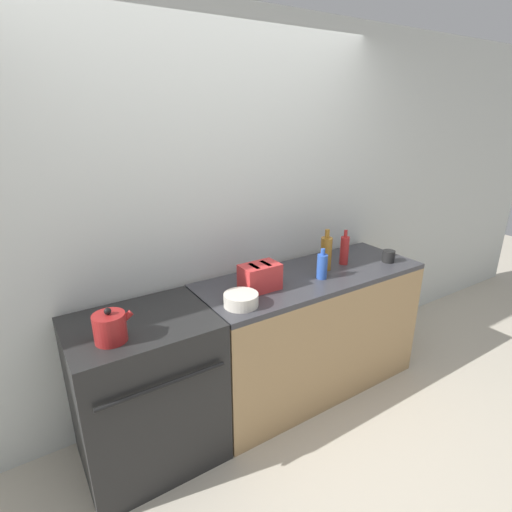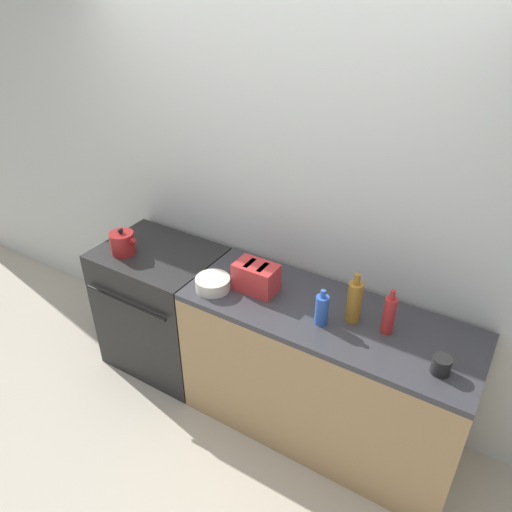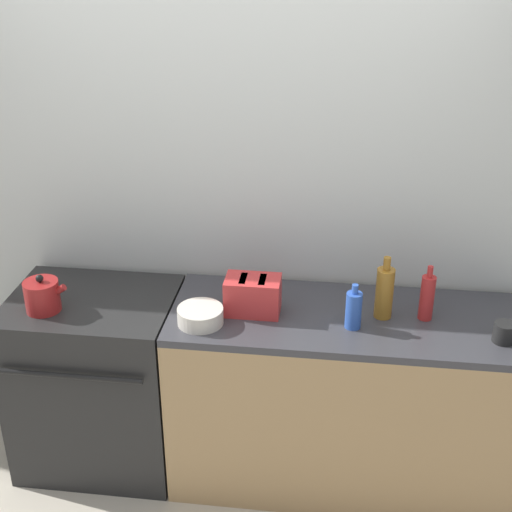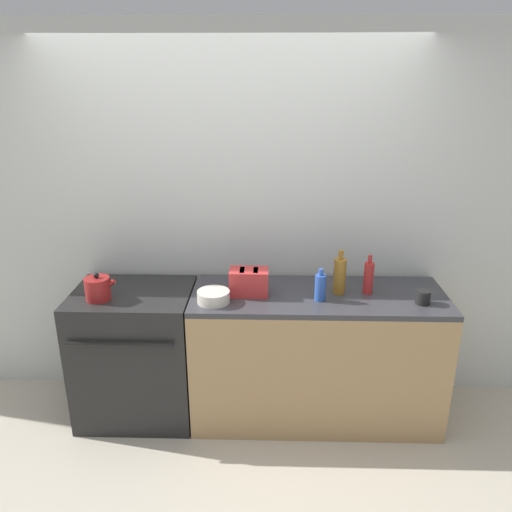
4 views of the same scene
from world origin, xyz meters
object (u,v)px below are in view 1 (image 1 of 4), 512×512
(cup_black, at_px, (388,256))
(toaster, at_px, (260,277))
(kettle, at_px, (110,327))
(bottle_blue, at_px, (322,266))
(bottle_amber, at_px, (326,253))
(stove, at_px, (147,390))
(bowl, at_px, (241,300))
(bottle_red, at_px, (344,250))

(cup_black, bearing_deg, toaster, 174.11)
(toaster, bearing_deg, kettle, -173.57)
(kettle, bearing_deg, bottle_blue, 1.23)
(bottle_amber, bearing_deg, stove, -179.07)
(kettle, bearing_deg, bowl, -1.72)
(kettle, relative_size, toaster, 0.80)
(toaster, height_order, bottle_red, bottle_red)
(stove, xyz_separation_m, kettle, (-0.17, -0.12, 0.52))
(kettle, distance_m, bowl, 0.73)
(kettle, height_order, cup_black, kettle)
(bottle_red, bearing_deg, bowl, -170.34)
(bottle_red, height_order, bowl, bottle_red)
(stove, distance_m, bottle_blue, 1.34)
(kettle, relative_size, bowl, 0.98)
(stove, distance_m, cup_black, 1.93)
(toaster, height_order, cup_black, toaster)
(kettle, height_order, bottle_red, bottle_red)
(bottle_blue, height_order, bowl, bottle_blue)
(stove, xyz_separation_m, bottle_red, (1.54, 0.03, 0.56))
(bottle_blue, bearing_deg, toaster, 170.37)
(toaster, xyz_separation_m, cup_black, (1.08, -0.11, -0.04))
(cup_black, xyz_separation_m, bowl, (-1.30, -0.02, -0.01))
(kettle, height_order, toaster, kettle)
(bottle_amber, height_order, cup_black, bottle_amber)
(cup_black, bearing_deg, stove, 176.22)
(kettle, bearing_deg, bottle_amber, 5.22)
(toaster, bearing_deg, bowl, -149.31)
(bowl, bearing_deg, kettle, 178.28)
(bottle_amber, bearing_deg, cup_black, -16.16)
(bottle_blue, relative_size, cup_black, 2.30)
(cup_black, relative_size, bowl, 0.45)
(stove, xyz_separation_m, toaster, (0.77, -0.01, 0.53))
(toaster, height_order, bowl, toaster)
(toaster, relative_size, bottle_amber, 0.84)
(cup_black, bearing_deg, bottle_amber, 163.84)
(stove, bearing_deg, bottle_blue, -4.09)
(bottle_blue, xyz_separation_m, bowl, (-0.67, -0.05, -0.05))
(toaster, bearing_deg, stove, 179.18)
(bottle_blue, height_order, bottle_red, bottle_red)
(bottle_blue, bearing_deg, bottle_amber, 39.50)
(kettle, bearing_deg, cup_black, -0.14)
(stove, relative_size, toaster, 3.71)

